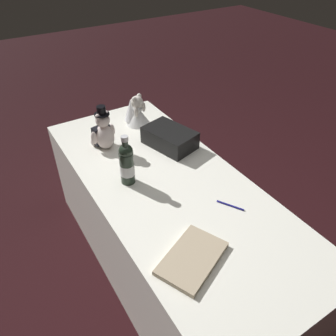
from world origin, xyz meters
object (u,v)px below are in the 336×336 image
(teddy_bear_groom, at_px, (103,132))
(signing_pen, at_px, (231,206))
(champagne_bottle, at_px, (127,163))
(guestbook, at_px, (192,258))
(gift_case_black, at_px, (170,138))
(teddy_bear_bride, at_px, (136,112))

(teddy_bear_groom, height_order, signing_pen, teddy_bear_groom)
(teddy_bear_groom, xyz_separation_m, signing_pen, (0.84, 0.32, -0.10))
(champagne_bottle, xyz_separation_m, guestbook, (0.62, -0.00, -0.11))
(teddy_bear_groom, height_order, gift_case_black, teddy_bear_groom)
(champagne_bottle, height_order, signing_pen, champagne_bottle)
(gift_case_black, height_order, guestbook, gift_case_black)
(teddy_bear_groom, bearing_deg, signing_pen, 20.95)
(teddy_bear_bride, bearing_deg, signing_pen, 0.78)
(teddy_bear_bride, distance_m, champagne_bottle, 0.65)
(champagne_bottle, bearing_deg, teddy_bear_groom, 175.67)
(teddy_bear_bride, distance_m, guestbook, 1.22)
(teddy_bear_bride, relative_size, gift_case_black, 0.60)
(teddy_bear_bride, height_order, gift_case_black, teddy_bear_bride)
(teddy_bear_bride, distance_m, signing_pen, 1.01)
(champagne_bottle, xyz_separation_m, gift_case_black, (-0.19, 0.39, -0.07))
(teddy_bear_bride, height_order, champagne_bottle, champagne_bottle)
(teddy_bear_groom, xyz_separation_m, champagne_bottle, (0.39, -0.03, 0.02))
(teddy_bear_bride, height_order, signing_pen, teddy_bear_bride)
(teddy_bear_groom, distance_m, teddy_bear_bride, 0.35)
(teddy_bear_bride, relative_size, signing_pen, 1.61)
(signing_pen, bearing_deg, guestbook, -65.22)
(teddy_bear_groom, bearing_deg, gift_case_black, 60.33)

